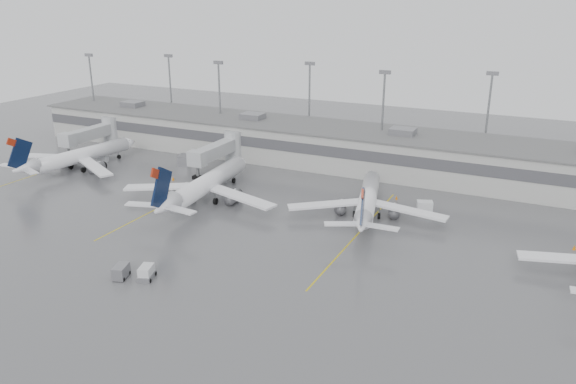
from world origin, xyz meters
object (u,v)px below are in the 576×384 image
at_px(jet_far_left, 78,156).
at_px(jet_mid_left, 205,184).
at_px(baggage_tug, 147,274).
at_px(jet_mid_right, 367,200).

xyz_separation_m(jet_far_left, jet_mid_left, (34.91, -4.60, 0.24)).
distance_m(jet_mid_left, baggage_tug, 29.30).
bearing_deg(jet_mid_right, baggage_tug, -133.74).
bearing_deg(baggage_tug, jet_far_left, 125.33).
xyz_separation_m(jet_far_left, jet_mid_right, (63.20, 1.04, -0.12)).
height_order(jet_far_left, baggage_tug, jet_far_left).
bearing_deg(baggage_tug, jet_mid_right, 41.74).
height_order(jet_mid_right, baggage_tug, jet_mid_right).
bearing_deg(baggage_tug, jet_mid_left, 89.95).
relative_size(jet_mid_left, jet_mid_right, 1.14).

